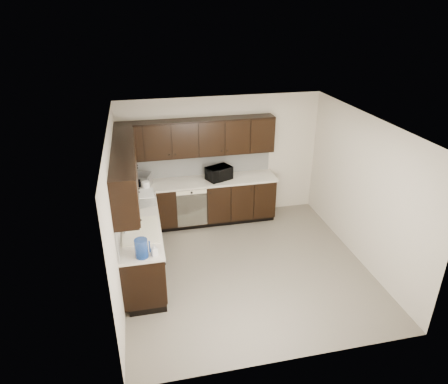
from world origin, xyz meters
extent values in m
plane|color=gray|center=(0.00, 0.00, 0.00)|extent=(4.00, 4.00, 0.00)
plane|color=white|center=(0.00, 0.00, 2.50)|extent=(4.00, 4.00, 0.00)
cube|color=beige|center=(0.00, 2.00, 1.25)|extent=(4.00, 0.02, 2.50)
cube|color=beige|center=(-2.00, 0.00, 1.25)|extent=(0.02, 4.00, 2.50)
cube|color=beige|center=(2.00, 0.00, 1.25)|extent=(0.02, 4.00, 2.50)
cube|color=beige|center=(0.00, -2.00, 1.25)|extent=(4.00, 0.02, 2.50)
cube|color=black|center=(-0.50, 1.70, 0.45)|extent=(3.00, 0.60, 0.90)
cube|color=black|center=(-1.70, 0.30, 0.45)|extent=(0.60, 2.20, 0.90)
cube|color=black|center=(-0.50, 1.73, 0.05)|extent=(3.00, 0.54, 0.10)
cube|color=black|center=(-1.67, 0.30, 0.05)|extent=(0.54, 2.20, 0.10)
cube|color=silver|center=(-0.50, 1.70, 0.92)|extent=(3.03, 0.63, 0.04)
cube|color=silver|center=(-1.70, 0.30, 0.92)|extent=(0.63, 2.23, 0.04)
cube|color=silver|center=(-0.50, 1.99, 1.18)|extent=(3.00, 0.02, 0.48)
cube|color=silver|center=(-1.99, 0.60, 1.18)|extent=(0.02, 2.80, 0.48)
cube|color=black|center=(-0.50, 1.83, 1.77)|extent=(3.00, 0.33, 0.70)
cube|color=black|center=(-1.83, 0.43, 1.77)|extent=(0.33, 2.47, 0.70)
cube|color=#FAEFCC|center=(-0.70, 1.41, 0.50)|extent=(0.58, 0.02, 0.78)
cube|color=#FAEFCC|center=(-0.70, 1.40, 0.84)|extent=(0.58, 0.03, 0.08)
cylinder|color=black|center=(-0.70, 1.39, 0.84)|extent=(0.04, 0.02, 0.04)
cube|color=#FAEFCC|center=(-1.68, 0.00, 0.95)|extent=(0.54, 0.82, 0.03)
cube|color=#FAEFCC|center=(-1.68, -0.20, 0.86)|extent=(0.42, 0.34, 0.16)
cube|color=#FAEFCC|center=(-1.68, 0.20, 0.86)|extent=(0.42, 0.34, 0.16)
cylinder|color=silver|center=(-1.90, 0.00, 1.07)|extent=(0.03, 0.03, 0.26)
cylinder|color=silver|center=(-1.85, 0.00, 1.19)|extent=(0.14, 0.02, 0.02)
cylinder|color=#B2B2B7|center=(-1.68, -0.20, 0.89)|extent=(0.20, 0.20, 0.10)
imported|color=black|center=(-0.11, 1.66, 1.07)|extent=(0.56, 0.48, 0.26)
imported|color=gray|center=(-1.51, -0.70, 1.03)|extent=(0.11, 0.11, 0.18)
imported|color=gray|center=(-1.84, 0.09, 1.07)|extent=(0.12, 0.12, 0.26)
cube|color=#B6B6B9|center=(-1.63, 1.68, 1.06)|extent=(0.47, 0.40, 0.25)
cube|color=silver|center=(-1.67, 0.91, 1.04)|extent=(0.58, 0.49, 0.20)
cylinder|color=navy|center=(-1.68, -0.70, 1.08)|extent=(0.22, 0.22, 0.27)
cylinder|color=#0C8C7A|center=(-1.53, 1.35, 1.03)|extent=(0.09, 0.09, 0.18)
cylinder|color=white|center=(-1.53, 1.15, 1.09)|extent=(0.14, 0.14, 0.30)
camera|label=1|loc=(-1.56, -5.38, 4.07)|focal=32.00mm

